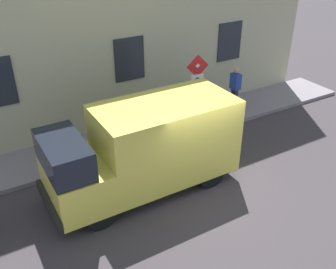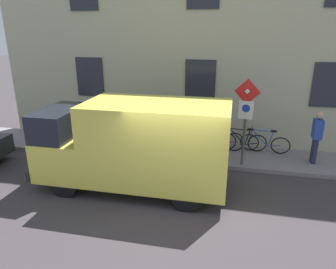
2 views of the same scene
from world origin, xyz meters
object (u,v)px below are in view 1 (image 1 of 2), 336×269
Objects in this scene: sign_post_stacked at (197,83)px; bicycle_black at (177,108)px; bicycle_blue at (194,103)px; bicycle_purple at (159,112)px; litter_bin at (144,131)px; pedestrian at (235,87)px; delivery_van at (146,147)px.

bicycle_black is (1.22, 0.00, -1.42)m from sign_post_stacked.
bicycle_blue is 1.00× the size of bicycle_purple.
bicycle_blue is (1.22, -0.78, -1.42)m from sign_post_stacked.
bicycle_black is 1.90× the size of litter_bin.
bicycle_purple is at bearing 169.96° from pedestrian.
bicycle_black is 0.78m from bicycle_purple.
bicycle_purple is at bearing -1.97° from bicycle_black.
bicycle_blue is at bearing -140.01° from delivery_van.
litter_bin is (2.05, -0.97, -0.74)m from delivery_van.
pedestrian is (-0.53, -3.07, 0.56)m from bicycle_purple.
bicycle_black and bicycle_purple have the same top height.
bicycle_blue is 2.93m from litter_bin.
sign_post_stacked is at bearing 124.04° from bicycle_purple.
bicycle_purple is 3.16m from pedestrian.
delivery_van is at bearing 45.18° from bicycle_black.
litter_bin reaches higher than bicycle_purple.
delivery_van is 3.87m from bicycle_purple.
bicycle_black is 1.00× the size of pedestrian.
bicycle_blue is 1.00× the size of pedestrian.
delivery_van is at bearing 57.19° from bicycle_purple.
sign_post_stacked is at bearing -147.06° from delivery_van.
bicycle_black is at bearing 6.42° from bicycle_blue.
bicycle_purple is (3.13, -2.13, -0.82)m from delivery_van.
bicycle_black is 2.22m from litter_bin.
sign_post_stacked is 2.03m from bicycle_purple.
pedestrian is at bearing -73.16° from sign_post_stacked.
pedestrian is at bearing 165.03° from bicycle_black.
sign_post_stacked is 2.54m from pedestrian.
bicycle_black is at bearing -133.23° from delivery_van.
bicycle_purple is at bearing -46.95° from litter_bin.
bicycle_black is at bearing 166.72° from pedestrian.
pedestrian reaches higher than litter_bin.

